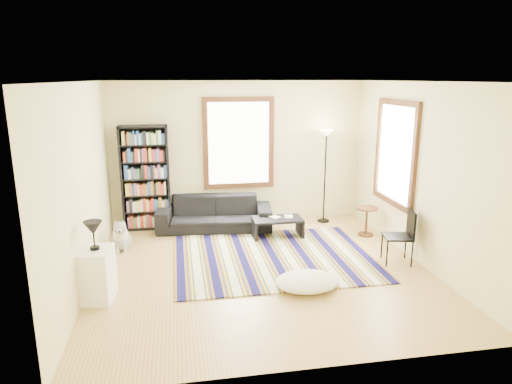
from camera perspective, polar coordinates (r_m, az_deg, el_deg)
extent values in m
cube|color=tan|center=(7.10, 0.71, -10.02)|extent=(5.00, 5.00, 0.10)
cube|color=white|center=(6.48, 0.79, 14.09)|extent=(5.00, 5.00, 0.10)
cube|color=beige|center=(9.11, -2.24, 4.93)|extent=(5.00, 0.10, 2.80)
cube|color=beige|center=(4.26, 7.16, -5.95)|extent=(5.00, 0.10, 2.80)
cube|color=beige|center=(6.67, -21.33, 0.54)|extent=(0.10, 5.00, 2.80)
cube|color=beige|center=(7.53, 20.19, 2.12)|extent=(0.10, 5.00, 2.80)
cube|color=white|center=(9.01, -2.18, 6.11)|extent=(1.20, 0.06, 1.60)
cube|color=white|center=(8.15, 17.04, 4.65)|extent=(0.06, 1.20, 1.60)
cube|color=#0F0D43|center=(7.51, 2.18, -8.14)|extent=(3.18, 2.54, 0.02)
imported|color=black|center=(8.81, -5.21, -2.67)|extent=(2.26, 1.11, 0.63)
cube|color=black|center=(8.90, -13.65, 1.70)|extent=(0.90, 0.30, 2.00)
cube|color=black|center=(8.40, 2.68, -4.45)|extent=(0.98, 0.68, 0.36)
imported|color=beige|center=(8.32, 2.02, -3.26)|extent=(0.24, 0.22, 0.02)
imported|color=beige|center=(8.42, 3.62, -3.08)|extent=(0.18, 0.22, 0.02)
ellipsoid|color=white|center=(6.47, 6.40, -11.05)|extent=(1.00, 0.83, 0.22)
cylinder|color=#482A12|center=(8.69, 13.63, -3.58)|extent=(0.48, 0.48, 0.54)
cube|color=black|center=(7.51, 17.28, -5.37)|extent=(0.50, 0.48, 0.86)
cube|color=white|center=(6.41, -19.23, -9.71)|extent=(0.44, 0.54, 0.70)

